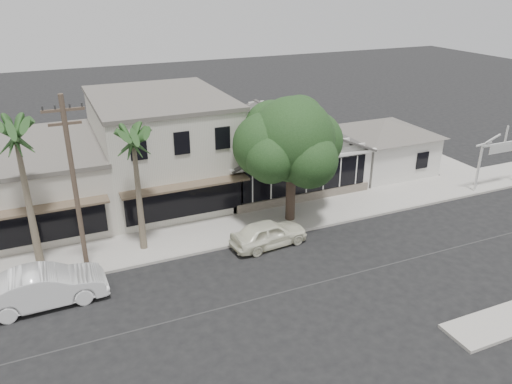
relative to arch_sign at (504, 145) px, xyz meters
name	(u,v)px	position (x,y,z in m)	size (l,w,h in m)	color
ground	(299,288)	(-18.40, -5.30, -3.16)	(140.00, 140.00, 0.00)	black
sidewalk_north	(105,255)	(-26.40, 1.45, -3.08)	(90.00, 3.50, 0.15)	#9E9991
corner_shop	(279,147)	(-13.40, 7.17, -0.54)	(10.40, 8.60, 5.10)	silver
side_cottage	(382,151)	(-5.20, 6.20, -1.66)	(6.00, 6.00, 3.00)	silver
arch_sign	(504,145)	(0.00, 0.00, 0.00)	(4.12, 0.12, 3.95)	white
row_building_near	(162,149)	(-21.40, 8.20, 0.09)	(8.00, 10.00, 6.50)	beige
row_building_midnear	(15,186)	(-30.40, 8.20, -1.06)	(10.00, 10.00, 4.20)	beige
utility_pole	(75,185)	(-27.40, -0.10, 1.63)	(1.80, 0.24, 9.00)	brown
car_0	(269,233)	(-17.96, -0.98, -2.43)	(1.73, 4.29, 1.46)	white
car_1	(45,287)	(-29.35, -1.82, -2.29)	(1.85, 5.29, 1.74)	white
shade_tree	(289,141)	(-15.59, 1.44, 1.82)	(6.82, 6.17, 7.57)	#413027
palm_east	(133,139)	(-24.35, 1.24, 3.10)	(2.76, 2.76, 7.37)	#726651
palm_mid	(15,134)	(-29.51, 1.43, 3.92)	(3.17, 3.17, 8.30)	#726651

